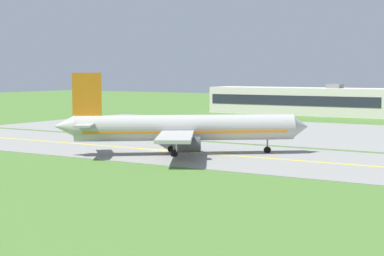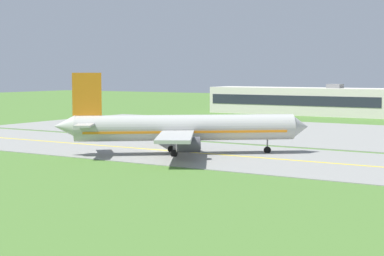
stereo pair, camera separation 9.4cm
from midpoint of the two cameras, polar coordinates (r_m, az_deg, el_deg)
ground_plane at (r=105.69m, az=-2.94°, el=-1.99°), size 500.00×500.00×0.00m
taxiway_strip at (r=105.69m, az=-2.94°, el=-1.97°), size 240.00×28.00×0.10m
apron_pad at (r=138.21m, az=10.47°, el=-0.40°), size 140.00×52.00×0.10m
taxiway_centreline at (r=105.68m, az=-2.94°, el=-1.94°), size 220.00×0.60×0.01m
airplane_lead at (r=99.90m, az=-0.85°, el=-0.01°), size 33.53×29.19×12.70m
service_truck_baggage at (r=128.61m, az=3.74°, el=-0.06°), size 6.33×3.57×2.65m
terminal_building at (r=196.98m, az=9.49°, el=2.37°), size 54.94×12.95×9.27m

